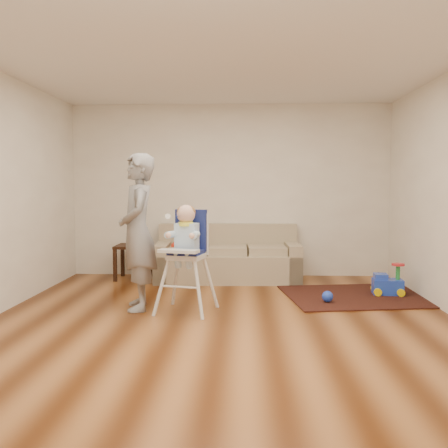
{
  "coord_description": "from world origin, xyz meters",
  "views": [
    {
      "loc": [
        0.23,
        -5.15,
        1.43
      ],
      "look_at": [
        0.0,
        0.4,
        1.0
      ],
      "focal_mm": 40.0,
      "sensor_mm": 36.0,
      "label": 1
    }
  ],
  "objects_px": {
    "sofa": "(228,253)",
    "side_table": "(134,262)",
    "ride_on_toy": "(388,279)",
    "toy_ball": "(328,297)",
    "high_chair": "(186,260)",
    "adult": "(138,232)"
  },
  "relations": [
    {
      "from": "sofa",
      "to": "side_table",
      "type": "distance_m",
      "value": 1.45
    },
    {
      "from": "ride_on_toy",
      "to": "toy_ball",
      "type": "distance_m",
      "value": 0.99
    },
    {
      "from": "side_table",
      "to": "toy_ball",
      "type": "distance_m",
      "value": 3.1
    },
    {
      "from": "high_chair",
      "to": "sofa",
      "type": "bearing_deg",
      "value": 91.49
    },
    {
      "from": "high_chair",
      "to": "adult",
      "type": "xyz_separation_m",
      "value": [
        -0.57,
        0.11,
        0.31
      ]
    },
    {
      "from": "sofa",
      "to": "side_table",
      "type": "xyz_separation_m",
      "value": [
        -1.44,
        0.06,
        -0.15
      ]
    },
    {
      "from": "toy_ball",
      "to": "high_chair",
      "type": "bearing_deg",
      "value": -164.23
    },
    {
      "from": "side_table",
      "to": "high_chair",
      "type": "xyz_separation_m",
      "value": [
        1.04,
        -1.97,
        0.33
      ]
    },
    {
      "from": "toy_ball",
      "to": "adult",
      "type": "height_order",
      "value": "adult"
    },
    {
      "from": "adult",
      "to": "side_table",
      "type": "bearing_deg",
      "value": 179.87
    },
    {
      "from": "toy_ball",
      "to": "high_chair",
      "type": "relative_size",
      "value": 0.11
    },
    {
      "from": "ride_on_toy",
      "to": "side_table",
      "type": "bearing_deg",
      "value": 169.18
    },
    {
      "from": "side_table",
      "to": "high_chair",
      "type": "relative_size",
      "value": 0.43
    },
    {
      "from": "toy_ball",
      "to": "high_chair",
      "type": "distance_m",
      "value": 1.8
    },
    {
      "from": "sofa",
      "to": "toy_ball",
      "type": "xyz_separation_m",
      "value": [
        1.26,
        -1.43,
        -0.33
      ]
    },
    {
      "from": "side_table",
      "to": "adult",
      "type": "relative_size",
      "value": 0.29
    },
    {
      "from": "side_table",
      "to": "adult",
      "type": "bearing_deg",
      "value": -75.87
    },
    {
      "from": "sofa",
      "to": "ride_on_toy",
      "type": "xyz_separation_m",
      "value": [
        2.12,
        -0.95,
        -0.19
      ]
    },
    {
      "from": "adult",
      "to": "toy_ball",
      "type": "bearing_deg",
      "value": 84.96
    },
    {
      "from": "high_chair",
      "to": "adult",
      "type": "height_order",
      "value": "adult"
    },
    {
      "from": "sofa",
      "to": "high_chair",
      "type": "height_order",
      "value": "high_chair"
    },
    {
      "from": "sofa",
      "to": "high_chair",
      "type": "bearing_deg",
      "value": -103.72
    }
  ]
}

